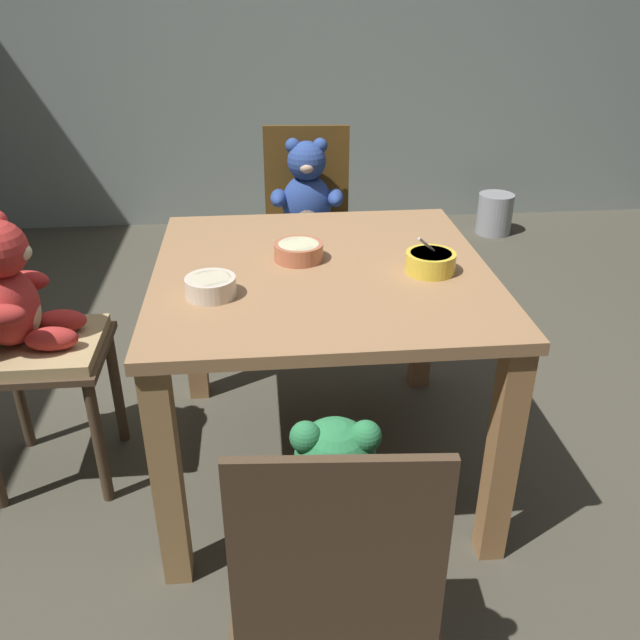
{
  "coord_description": "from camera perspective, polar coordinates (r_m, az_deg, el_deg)",
  "views": [
    {
      "loc": [
        -0.18,
        -1.82,
        1.5
      ],
      "look_at": [
        0.0,
        0.05,
        0.52
      ],
      "focal_mm": 37.47,
      "sensor_mm": 36.0,
      "label": 1
    }
  ],
  "objects": [
    {
      "name": "metal_pail",
      "position": [
        4.46,
        14.69,
        8.78
      ],
      "size": [
        0.22,
        0.22,
        0.26
      ],
      "primitive_type": "cylinder",
      "color": "#93969B",
      "rests_on": "ground_plane"
    },
    {
      "name": "teddy_chair_near_front",
      "position": [
        1.31,
        1.16,
        -18.6
      ],
      "size": [
        0.41,
        0.43,
        0.88
      ],
      "rotation": [
        0.0,
        0.0,
        1.5
      ],
      "color": "#4A3724",
      "rests_on": "ground_plane"
    },
    {
      "name": "teddy_chair_far_center",
      "position": [
        2.89,
        -1.11,
        9.2
      ],
      "size": [
        0.43,
        0.39,
        0.93
      ],
      "rotation": [
        0.0,
        0.0,
        -1.64
      ],
      "color": "#573A15",
      "rests_on": "ground_plane"
    },
    {
      "name": "ground_plane",
      "position": [
        2.38,
        0.12,
        -12.2
      ],
      "size": [
        5.2,
        5.2,
        0.04
      ],
      "color": "#494538"
    },
    {
      "name": "porridge_bowl_terracotta_center",
      "position": [
        2.03,
        -1.83,
        5.9
      ],
      "size": [
        0.15,
        0.15,
        0.05
      ],
      "color": "#BD6948",
      "rests_on": "dining_table"
    },
    {
      "name": "porridge_bowl_cream_near_left",
      "position": [
        1.82,
        -9.32,
        2.85
      ],
      "size": [
        0.14,
        0.14,
        0.05
      ],
      "color": "beige",
      "rests_on": "dining_table"
    },
    {
      "name": "dining_table",
      "position": [
        2.04,
        0.13,
        1.32
      ],
      "size": [
        0.99,
        1.01,
        0.72
      ],
      "color": "#9C724B",
      "rests_on": "ground_plane"
    },
    {
      "name": "teddy_chair_near_left",
      "position": [
        2.19,
        -24.32,
        0.28
      ],
      "size": [
        0.39,
        0.37,
        0.9
      ],
      "rotation": [
        0.0,
        0.0,
        -0.0
      ],
      "color": "#473525",
      "rests_on": "ground_plane"
    },
    {
      "name": "porridge_bowl_yellow_near_right",
      "position": [
        1.97,
        9.41,
        4.93
      ],
      "size": [
        0.15,
        0.15,
        0.13
      ],
      "color": "yellow",
      "rests_on": "dining_table"
    }
  ]
}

